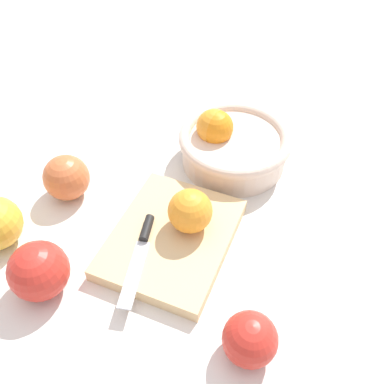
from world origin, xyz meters
TOP-DOWN VIEW (x-y plane):
  - ground_plane at (0.00, 0.00)m, footprint 2.40×2.40m
  - bowl at (-0.13, 0.10)m, footprint 0.20×0.20m
  - cutting_board at (0.08, 0.05)m, footprint 0.24×0.20m
  - orange_on_board at (0.06, 0.07)m, footprint 0.07×0.07m
  - knife at (0.12, 0.01)m, footprint 0.16×0.03m
  - apple_back_right at (0.22, 0.19)m, footprint 0.07×0.07m
  - apple_front_right at (0.21, -0.10)m, footprint 0.08×0.08m
  - apple_front_center at (0.03, -0.15)m, footprint 0.08×0.08m

SIDE VIEW (x-z plane):
  - ground_plane at x=0.00m, z-range 0.00..0.00m
  - cutting_board at x=0.08m, z-range 0.00..0.02m
  - knife at x=0.12m, z-range 0.02..0.04m
  - apple_back_right at x=0.22m, z-range 0.00..0.07m
  - apple_front_center at x=0.03m, z-range 0.00..0.08m
  - bowl at x=-0.13m, z-range -0.01..0.09m
  - apple_front_right at x=0.21m, z-range 0.00..0.08m
  - orange_on_board at x=0.06m, z-range 0.02..0.09m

